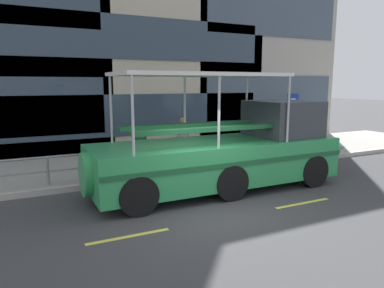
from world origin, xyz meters
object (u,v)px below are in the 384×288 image
object	(u,v)px
parking_sign	(292,113)
duck_tour_boat	(233,151)
pedestrian_mid_right	(140,143)
pedestrian_near_bow	(258,129)
pedestrian_mid_left	(183,136)

from	to	relation	value
parking_sign	duck_tour_boat	size ratio (longest dim) A/B	0.27
duck_tour_boat	pedestrian_mid_right	world-z (taller)	duck_tour_boat
pedestrian_near_bow	pedestrian_mid_right	world-z (taller)	pedestrian_near_bow
parking_sign	pedestrian_near_bow	distance (m)	1.55
pedestrian_near_bow	parking_sign	bearing A→B (deg)	-44.54
parking_sign	pedestrian_mid_left	size ratio (longest dim) A/B	1.48
pedestrian_near_bow	pedestrian_mid_left	distance (m)	3.85
parking_sign	pedestrian_mid_right	distance (m)	6.66
pedestrian_near_bow	pedestrian_mid_right	xyz separation A→B (m)	(-5.62, -0.77, -0.10)
duck_tour_boat	pedestrian_mid_left	world-z (taller)	duck_tour_boat
pedestrian_near_bow	pedestrian_mid_left	size ratio (longest dim) A/B	1.00
duck_tour_boat	pedestrian_mid_left	distance (m)	3.05
duck_tour_boat	pedestrian_mid_left	xyz separation A→B (m)	(-0.29, 3.04, 0.11)
duck_tour_boat	pedestrian_mid_right	bearing A→B (deg)	127.47
duck_tour_boat	parking_sign	bearing A→B (deg)	29.12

